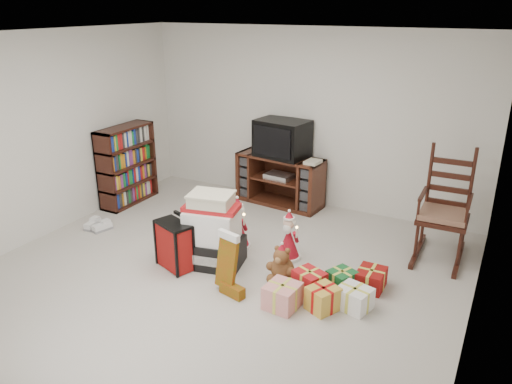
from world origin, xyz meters
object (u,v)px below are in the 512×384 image
at_px(mrs_claus_figurine, 238,228).
at_px(santa_figurine, 289,240).
at_px(gift_pile, 212,234).
at_px(tv_stand, 280,180).
at_px(teddy_bear, 282,266).
at_px(sneaker_pair, 97,226).
at_px(red_suitcase, 174,245).
at_px(gift_cluster, 331,286).
at_px(rocking_chair, 443,219).
at_px(bookshelf, 127,166).
at_px(crt_television, 282,138).

bearing_deg(mrs_claus_figurine, santa_figurine, 3.01).
relative_size(gift_pile, mrs_claus_figurine, 1.28).
bearing_deg(tv_stand, teddy_bear, -58.26).
bearing_deg(sneaker_pair, tv_stand, 49.18).
relative_size(tv_stand, mrs_claus_figurine, 2.02).
height_order(gift_pile, red_suitcase, gift_pile).
relative_size(santa_figurine, gift_cluster, 0.52).
distance_m(santa_figurine, sneaker_pair, 2.59).
bearing_deg(tv_stand, red_suitcase, -89.40).
distance_m(teddy_bear, gift_cluster, 0.59).
bearing_deg(sneaker_pair, santa_figurine, 10.73).
distance_m(mrs_claus_figurine, sneaker_pair, 1.94).
distance_m(rocking_chair, sneaker_pair, 4.31).
height_order(tv_stand, rocking_chair, rocking_chair).
bearing_deg(rocking_chair, tv_stand, 164.72).
distance_m(tv_stand, bookshelf, 2.23).
bearing_deg(bookshelf, gift_cluster, -16.85).
xyz_separation_m(tv_stand, santa_figurine, (0.82, -1.49, -0.14)).
bearing_deg(crt_television, tv_stand, -161.71).
bearing_deg(crt_television, gift_pile, -78.82).
xyz_separation_m(red_suitcase, sneaker_pair, (-1.52, 0.35, -0.23)).
relative_size(tv_stand, crt_television, 1.68).
distance_m(bookshelf, sneaker_pair, 1.11).
bearing_deg(sneaker_pair, red_suitcase, -12.13).
height_order(gift_cluster, crt_television, crt_television).
xyz_separation_m(rocking_chair, red_suitcase, (-2.55, -1.70, -0.18)).
height_order(teddy_bear, mrs_claus_figurine, mrs_claus_figurine).
xyz_separation_m(tv_stand, rocking_chair, (2.35, -0.59, 0.10)).
bearing_deg(teddy_bear, sneaker_pair, 179.44).
height_order(santa_figurine, mrs_claus_figurine, mrs_claus_figurine).
xyz_separation_m(gift_pile, red_suitcase, (-0.32, -0.28, -0.09)).
xyz_separation_m(rocking_chair, sneaker_pair, (-4.07, -1.35, -0.41)).
xyz_separation_m(tv_stand, crt_television, (0.02, 0.00, 0.62)).
height_order(red_suitcase, sneaker_pair, red_suitcase).
bearing_deg(red_suitcase, gift_cluster, 27.60).
distance_m(teddy_bear, mrs_claus_figurine, 0.92).
xyz_separation_m(bookshelf, sneaker_pair, (0.28, -0.95, -0.50)).
distance_m(teddy_bear, crt_television, 2.33).
bearing_deg(gift_cluster, santa_figurine, 141.80).
height_order(santa_figurine, gift_cluster, santa_figurine).
relative_size(bookshelf, santa_figurine, 1.91).
bearing_deg(tv_stand, bookshelf, -148.11).
distance_m(sneaker_pair, gift_cluster, 3.27).
height_order(bookshelf, gift_cluster, bookshelf).
bearing_deg(red_suitcase, bookshelf, 164.56).
xyz_separation_m(santa_figurine, gift_cluster, (0.73, -0.57, -0.09)).
bearing_deg(red_suitcase, mrs_claus_figurine, 84.72).
relative_size(sneaker_pair, gift_cluster, 0.29).
bearing_deg(bookshelf, tv_stand, 26.37).
relative_size(teddy_bear, mrs_claus_figurine, 0.60).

